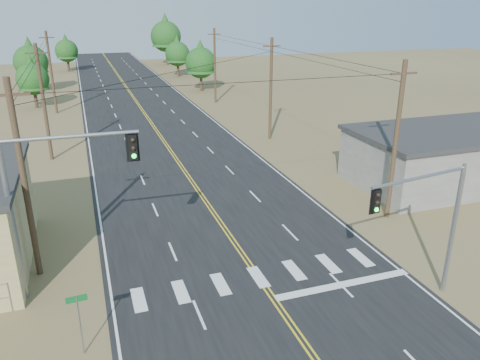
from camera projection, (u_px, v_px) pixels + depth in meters
name	position (u px, v px, depth m)	size (l,w,h in m)	color
road	(173.00, 154.00, 43.18)	(15.00, 200.00, 0.02)	black
building_right	(452.00, 157.00, 35.87)	(15.00, 8.00, 4.00)	gray
utility_pole_left_near	(24.00, 181.00, 22.26)	(1.80, 0.30, 10.00)	#4C3826
utility_pole_left_mid	(44.00, 102.00, 39.95)	(1.80, 0.30, 10.00)	#4C3826
utility_pole_left_far	(51.00, 72.00, 57.65)	(1.80, 0.30, 10.00)	#4C3826
utility_pole_right_near	(396.00, 141.00, 28.65)	(1.80, 0.30, 10.00)	#4C3826
utility_pole_right_mid	(271.00, 89.00, 46.34)	(1.80, 0.30, 10.00)	#4C3826
utility_pole_right_far	(215.00, 65.00, 64.04)	(1.80, 0.30, 10.00)	#4C3826
signal_mast_left	(48.00, 190.00, 20.74)	(5.94, 0.62, 7.83)	gray
signal_mast_right	(433.00, 215.00, 20.40)	(5.34, 1.10, 6.48)	gray
street_sign	(79.00, 315.00, 17.93)	(0.80, 0.10, 2.68)	gray
tree_left_near	(32.00, 76.00, 60.93)	(4.14, 4.14, 6.89)	#3F2D1E
tree_left_mid	(30.00, 59.00, 71.33)	(5.08, 5.08, 8.46)	#3F2D1E
tree_left_far	(66.00, 49.00, 94.33)	(4.48, 4.48, 7.46)	#3F2D1E
tree_right_near	(201.00, 60.00, 72.77)	(4.78, 4.78, 7.96)	#3F2D1E
tree_right_mid	(177.00, 51.00, 87.74)	(4.57, 4.57, 7.62)	#3F2D1E
tree_right_far	(166.00, 33.00, 104.35)	(6.73, 6.73, 11.22)	#3F2D1E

